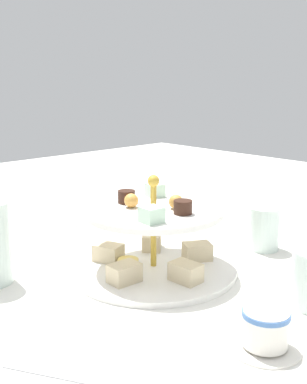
% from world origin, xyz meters
% --- Properties ---
extents(ground_plane, '(2.40, 2.40, 0.00)m').
position_xyz_m(ground_plane, '(0.00, 0.00, 0.00)').
color(ground_plane, silver).
extents(tiered_serving_stand, '(0.28, 0.28, 0.17)m').
position_xyz_m(tiered_serving_stand, '(0.00, -0.00, 0.05)').
color(tiered_serving_stand, white).
rests_on(tiered_serving_stand, ground_plane).
extents(teacup_with_saucer, '(0.09, 0.09, 0.05)m').
position_xyz_m(teacup_with_saucer, '(0.07, 0.27, 0.02)').
color(teacup_with_saucer, white).
rests_on(teacup_with_saucer, ground_plane).
extents(butter_knife_left, '(0.17, 0.05, 0.00)m').
position_xyz_m(butter_knife_left, '(-0.13, -0.29, 0.00)').
color(butter_knife_left, silver).
rests_on(butter_knife_left, ground_plane).
extents(butter_knife_right, '(0.09, 0.16, 0.00)m').
position_xyz_m(butter_knife_right, '(0.28, 0.16, 0.00)').
color(butter_knife_right, silver).
rests_on(butter_knife_right, ground_plane).
extents(water_glass_mid_back, '(0.06, 0.06, 0.08)m').
position_xyz_m(water_glass_mid_back, '(-0.23, 0.07, 0.04)').
color(water_glass_mid_back, silver).
rests_on(water_glass_mid_back, ground_plane).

